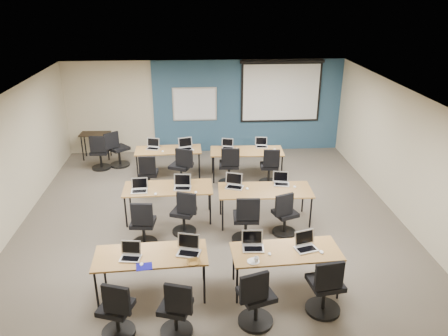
{
  "coord_description": "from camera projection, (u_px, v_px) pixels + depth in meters",
  "views": [
    {
      "loc": [
        -0.3,
        -7.94,
        4.61
      ],
      "look_at": [
        0.27,
        0.4,
        1.11
      ],
      "focal_mm": 35.0,
      "sensor_mm": 36.0,
      "label": 1
    }
  ],
  "objects": [
    {
      "name": "floor",
      "position": [
        212.0,
        225.0,
        9.1
      ],
      "size": [
        8.0,
        9.0,
        0.02
      ],
      "primitive_type": "cube",
      "color": "#6B6354",
      "rests_on": "ground"
    },
    {
      "name": "ceiling",
      "position": [
        211.0,
        98.0,
        8.06
      ],
      "size": [
        8.0,
        9.0,
        0.02
      ],
      "primitive_type": "cube",
      "color": "white",
      "rests_on": "ground"
    },
    {
      "name": "wall_back",
      "position": [
        205.0,
        107.0,
        12.72
      ],
      "size": [
        8.0,
        0.04,
        2.7
      ],
      "primitive_type": "cube",
      "color": "beige",
      "rests_on": "ground"
    },
    {
      "name": "wall_front",
      "position": [
        231.0,
        332.0,
        4.44
      ],
      "size": [
        8.0,
        0.04,
        2.7
      ],
      "primitive_type": "cube",
      "color": "beige",
      "rests_on": "ground"
    },
    {
      "name": "wall_left",
      "position": [
        3.0,
        171.0,
        8.33
      ],
      "size": [
        0.04,
        9.0,
        2.7
      ],
      "primitive_type": "cube",
      "color": "beige",
      "rests_on": "ground"
    },
    {
      "name": "wall_right",
      "position": [
        409.0,
        160.0,
        8.84
      ],
      "size": [
        0.04,
        9.0,
        2.7
      ],
      "primitive_type": "cube",
      "color": "beige",
      "rests_on": "ground"
    },
    {
      "name": "blue_accent_panel",
      "position": [
        248.0,
        106.0,
        12.78
      ],
      "size": [
        5.5,
        0.04,
        2.7
      ],
      "primitive_type": "cube",
      "color": "#3D5977",
      "rests_on": "wall_back"
    },
    {
      "name": "whiteboard",
      "position": [
        195.0,
        104.0,
        12.6
      ],
      "size": [
        1.28,
        0.03,
        0.98
      ],
      "color": "silver",
      "rests_on": "wall_back"
    },
    {
      "name": "projector_screen",
      "position": [
        281.0,
        88.0,
        12.57
      ],
      "size": [
        2.4,
        0.1,
        1.82
      ],
      "color": "black",
      "rests_on": "wall_back"
    },
    {
      "name": "training_table_front_left",
      "position": [
        151.0,
        257.0,
        6.83
      ],
      "size": [
        1.76,
        0.73,
        0.73
      ],
      "rotation": [
        0.0,
        0.0,
        0.05
      ],
      "color": "brown",
      "rests_on": "floor"
    },
    {
      "name": "training_table_front_right",
      "position": [
        286.0,
        253.0,
        6.93
      ],
      "size": [
        1.73,
        0.72,
        0.73
      ],
      "rotation": [
        0.0,
        0.0,
        0.05
      ],
      "color": "brown",
      "rests_on": "floor"
    },
    {
      "name": "training_table_mid_left",
      "position": [
        168.0,
        189.0,
        9.11
      ],
      "size": [
        1.85,
        0.77,
        0.73
      ],
      "rotation": [
        0.0,
        0.0,
        0.02
      ],
      "color": "brown",
      "rests_on": "floor"
    },
    {
      "name": "training_table_mid_right",
      "position": [
        265.0,
        191.0,
        9.01
      ],
      "size": [
        1.92,
        0.8,
        0.73
      ],
      "rotation": [
        0.0,
        0.0,
        -0.03
      ],
      "color": "#A56134",
      "rests_on": "floor"
    },
    {
      "name": "training_table_back_left",
      "position": [
        168.0,
        151.0,
        11.22
      ],
      "size": [
        1.68,
        0.7,
        0.73
      ],
      "rotation": [
        0.0,
        0.0,
        0.03
      ],
      "color": "brown",
      "rests_on": "floor"
    },
    {
      "name": "training_table_back_right",
      "position": [
        247.0,
        152.0,
        11.13
      ],
      "size": [
        1.84,
        0.77,
        0.73
      ],
      "rotation": [
        0.0,
        0.0,
        -0.05
      ],
      "color": "#A1693E",
      "rests_on": "floor"
    },
    {
      "name": "laptop_0",
      "position": [
        131.0,
        254.0,
        6.72
      ],
      "size": [
        0.31,
        0.26,
        0.24
      ],
      "rotation": [
        0.0,
        0.0,
        -0.14
      ],
      "color": "#A1A1AB",
      "rests_on": "training_table_front_left"
    },
    {
      "name": "mouse_0",
      "position": [
        142.0,
        264.0,
        6.56
      ],
      "size": [
        0.08,
        0.1,
        0.03
      ],
      "primitive_type": "ellipsoid",
      "rotation": [
        0.0,
        0.0,
        0.25
      ],
      "color": "white",
      "rests_on": "training_table_front_left"
    },
    {
      "name": "task_chair_0",
      "position": [
        117.0,
        314.0,
        6.06
      ],
      "size": [
        0.5,
        0.48,
        0.97
      ],
      "rotation": [
        0.0,
        0.0,
        -0.32
      ],
      "color": "black",
      "rests_on": "floor"
    },
    {
      "name": "laptop_1",
      "position": [
        189.0,
        248.0,
        6.86
      ],
      "size": [
        0.35,
        0.3,
        0.27
      ],
      "rotation": [
        0.0,
        0.0,
        -0.26
      ],
      "color": "silver",
      "rests_on": "training_table_front_left"
    },
    {
      "name": "mouse_1",
      "position": [
        191.0,
        259.0,
        6.67
      ],
      "size": [
        0.09,
        0.11,
        0.03
      ],
      "primitive_type": "ellipsoid",
      "rotation": [
        0.0,
        0.0,
        0.35
      ],
      "color": "white",
      "rests_on": "training_table_front_left"
    },
    {
      "name": "task_chair_1",
      "position": [
        177.0,
        313.0,
        6.08
      ],
      "size": [
        0.49,
        0.48,
        0.96
      ],
      "rotation": [
        0.0,
        0.0,
        -0.31
      ],
      "color": "black",
      "rests_on": "floor"
    },
    {
      "name": "laptop_2",
      "position": [
        253.0,
        244.0,
        6.97
      ],
      "size": [
        0.34,
        0.29,
        0.26
      ],
      "rotation": [
        0.0,
        0.0,
        -0.06
      ],
      "color": "silver",
      "rests_on": "training_table_front_right"
    },
    {
      "name": "mouse_2",
      "position": [
        270.0,
        254.0,
        6.81
      ],
      "size": [
        0.07,
        0.09,
        0.03
      ],
      "primitive_type": "ellipsoid",
      "rotation": [
        0.0,
        0.0,
        0.17
      ],
      "color": "white",
      "rests_on": "training_table_front_right"
    },
    {
      "name": "task_chair_2",
      "position": [
        256.0,
        302.0,
        6.27
      ],
      "size": [
        0.54,
        0.53,
        1.0
      ],
      "rotation": [
        0.0,
        0.0,
        0.31
      ],
      "color": "black",
      "rests_on": "floor"
    },
    {
      "name": "laptop_3",
      "position": [
        306.0,
        244.0,
        6.97
      ],
      "size": [
        0.34,
        0.29,
        0.26
      ],
      "rotation": [
        0.0,
        0.0,
        0.27
      ],
      "color": "#BABBC2",
      "rests_on": "training_table_front_right"
    },
    {
      "name": "mouse_3",
      "position": [
        321.0,
        252.0,
        6.86
      ],
      "size": [
        0.07,
        0.1,
        0.04
      ],
      "primitive_type": "ellipsoid",
      "rotation": [
        0.0,
        0.0,
        -0.03
      ],
      "color": "white",
      "rests_on": "training_table_front_right"
    },
    {
      "name": "task_chair_3",
      "position": [
        325.0,
        290.0,
        6.5
      ],
      "size": [
        0.53,
        0.53,
        1.01
      ],
      "rotation": [
        0.0,
        0.0,
        0.15
      ],
      "color": "black",
      "rests_on": "floor"
    },
    {
      "name": "laptop_4",
      "position": [
        139.0,
        188.0,
        8.91
      ],
      "size": [
        0.33,
        0.28,
        0.25
      ],
      "rotation": [
        0.0,
        0.0,
        0.05
      ],
      "color": "#B7B7C3",
      "rests_on": "training_table_mid_left"
    },
    {
      "name": "mouse_4",
      "position": [
        156.0,
        194.0,
        8.77
      ],
      "size": [
        0.07,
        0.11,
        0.04
      ],
      "primitive_type": "ellipsoid",
      "rotation": [
        0.0,
        0.0,
        -0.07
      ],
      "color": "white",
      "rests_on": "training_table_mid_left"
    },
    {
      "name": "task_chair_4",
      "position": [
        143.0,
        227.0,
        8.22
      ],
      "size": [
        0.5,
        0.5,
        0.98
      ],
      "rotation": [
        0.0,
        0.0,
        -0.1
      ],
      "color": "black",
      "rests_on": "floor"
    },
    {
      "name": "laptop_5",
      "position": [
        182.0,
        185.0,
        9.05
      ],
      "size": [
        0.35,
        0.3,
        0.27
      ],
      "rotation": [
        0.0,
        0.0,
        -0.09
      ],
      "color": "#A9A9B1",
      "rests_on": "training_table_mid_left"
    },
    {
      "name": "mouse_5",
      "position": [
        196.0,
        192.0,
        8.85
      ],
      "size": [
        0.06,
        0.1,
        0.03
      ],
      "primitive_type": "ellipsoid",
      "rotation": [
        0.0,
        0.0,
        -0.0
      ],
      "color": "white",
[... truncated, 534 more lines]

